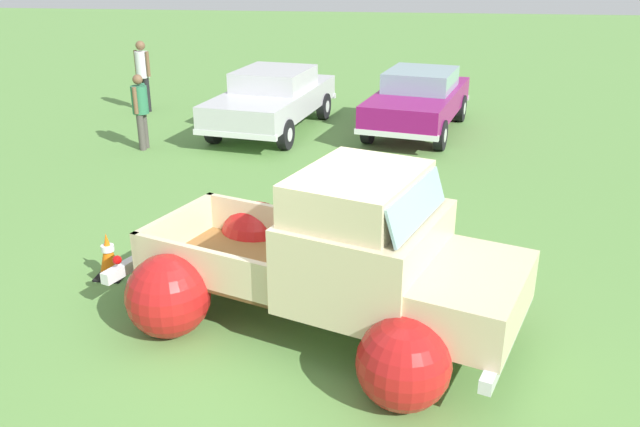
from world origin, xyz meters
The scene contains 7 objects.
ground_plane centered at (0.00, 0.00, 0.00)m, with size 80.00×80.00×0.00m, color #609347.
vintage_pickup_truck centered at (0.36, -0.13, 0.76)m, with size 5.00×3.87×1.96m.
show_car_0 centered at (-2.14, 8.52, 0.78)m, with size 2.61×4.72×1.43m.
show_car_1 centered at (1.29, 8.84, 0.78)m, with size 2.70×4.56×1.43m.
spectator_0 centered at (-5.90, 10.01, 1.06)m, with size 0.52×0.46×1.84m.
spectator_1 centered at (-4.62, 6.58, 0.91)m, with size 0.35×0.53×1.61m.
lane_cone_0 centered at (-2.82, 0.75, 0.31)m, with size 0.36×0.36×0.63m.
Camera 1 is at (0.94, -6.61, 4.07)m, focal length 36.84 mm.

